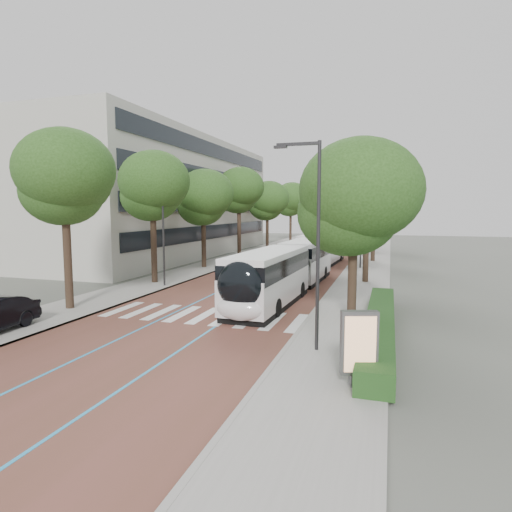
{
  "coord_description": "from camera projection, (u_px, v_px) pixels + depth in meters",
  "views": [
    {
      "loc": [
        9.4,
        -19.17,
        5.55
      ],
      "look_at": [
        0.66,
        8.63,
        2.4
      ],
      "focal_mm": 30.0,
      "sensor_mm": 36.0,
      "label": 1
    }
  ],
  "objects": [
    {
      "name": "bus_queued_2",
      "position": [
        346.0,
        234.0,
        68.66
      ],
      "size": [
        2.65,
        12.42,
        3.2
      ],
      "rotation": [
        0.0,
        0.0,
        0.01
      ],
      "color": "silver",
      "rests_on": "ground"
    },
    {
      "name": "kerb_left",
      "position": [
        280.0,
        248.0,
        61.18
      ],
      "size": [
        0.2,
        140.0,
        0.14
      ],
      "primitive_type": "cube",
      "color": "gray",
      "rests_on": "ground"
    },
    {
      "name": "hedge",
      "position": [
        380.0,
        325.0,
        18.81
      ],
      "size": [
        1.2,
        14.0,
        0.8
      ],
      "primitive_type": "cube",
      "color": "#153D16",
      "rests_on": "sidewalk_right"
    },
    {
      "name": "ad_panel",
      "position": [
        359.0,
        347.0,
        13.17
      ],
      "size": [
        1.17,
        0.63,
        2.36
      ],
      "rotation": [
        0.0,
        0.0,
        0.31
      ],
      "color": "#59595B",
      "rests_on": "sidewalk_right"
    },
    {
      "name": "office_building",
      "position": [
        149.0,
        198.0,
        53.19
      ],
      "size": [
        18.11,
        40.0,
        14.0
      ],
      "color": "#BAB9AC",
      "rests_on": "ground"
    },
    {
      "name": "lane_line_right",
      "position": [
        330.0,
        250.0,
        59.04
      ],
      "size": [
        0.12,
        126.0,
        0.01
      ],
      "primitive_type": "cube",
      "color": "#2890C8",
      "rests_on": "road"
    },
    {
      "name": "streetlight_far",
      "position": [
        360.0,
        218.0,
        39.96
      ],
      "size": [
        1.82,
        0.2,
        8.0
      ],
      "color": "#2A2A2C",
      "rests_on": "sidewalk_right"
    },
    {
      "name": "streetlight_near",
      "position": [
        314.0,
        229.0,
        16.25
      ],
      "size": [
        1.82,
        0.2,
        8.0
      ],
      "color": "#2A2A2C",
      "rests_on": "sidewalk_right"
    },
    {
      "name": "zebra_crossing",
      "position": [
        204.0,
        315.0,
        22.47
      ],
      "size": [
        10.55,
        3.6,
        0.01
      ],
      "color": "silver",
      "rests_on": "ground"
    },
    {
      "name": "ground",
      "position": [
        192.0,
        320.0,
        21.58
      ],
      "size": [
        160.0,
        160.0,
        0.0
      ],
      "primitive_type": "plane",
      "color": "#51544C",
      "rests_on": "ground"
    },
    {
      "name": "kerb_right",
      "position": [
        360.0,
        251.0,
        57.84
      ],
      "size": [
        0.2,
        140.0,
        0.14
      ],
      "primitive_type": "cube",
      "color": "gray",
      "rests_on": "ground"
    },
    {
      "name": "bus_queued_0",
      "position": [
        322.0,
        249.0,
        42.81
      ],
      "size": [
        3.16,
        12.51,
        3.2
      ],
      "rotation": [
        0.0,
        0.0,
        -0.05
      ],
      "color": "silver",
      "rests_on": "ground"
    },
    {
      "name": "trees_left",
      "position": [
        241.0,
        198.0,
        50.12
      ],
      "size": [
        6.2,
        60.7,
        9.87
      ],
      "color": "black",
      "rests_on": "ground"
    },
    {
      "name": "sidewalk_right",
      "position": [
        375.0,
        251.0,
        57.28
      ],
      "size": [
        4.0,
        140.0,
        0.12
      ],
      "primitive_type": "cube",
      "color": "gray",
      "rests_on": "ground"
    },
    {
      "name": "trees_right",
      "position": [
        371.0,
        203.0,
        37.77
      ],
      "size": [
        5.84,
        47.65,
        9.17
      ],
      "color": "black",
      "rests_on": "ground"
    },
    {
      "name": "lamp_post_left",
      "position": [
        163.0,
        230.0,
        30.55
      ],
      "size": [
        0.14,
        0.14,
        8.0
      ],
      "primitive_type": "cylinder",
      "color": "#2A2A2C",
      "rests_on": "sidewalk_left"
    },
    {
      "name": "lane_line_left",
      "position": [
        308.0,
        249.0,
        60.0
      ],
      "size": [
        0.12,
        126.0,
        0.01
      ],
      "primitive_type": "cube",
      "color": "#2890C8",
      "rests_on": "road"
    },
    {
      "name": "bus_queued_1",
      "position": [
        337.0,
        240.0,
        56.62
      ],
      "size": [
        3.07,
        12.5,
        3.2
      ],
      "rotation": [
        0.0,
        0.0,
        -0.05
      ],
      "color": "silver",
      "rests_on": "ground"
    },
    {
      "name": "bus_queued_3",
      "position": [
        353.0,
        231.0,
        80.53
      ],
      "size": [
        2.71,
        12.43,
        3.2
      ],
      "rotation": [
        0.0,
        0.0,
        -0.01
      ],
      "color": "silver",
      "rests_on": "ground"
    },
    {
      "name": "sidewalk_left",
      "position": [
        267.0,
        248.0,
        61.75
      ],
      "size": [
        4.0,
        140.0,
        0.12
      ],
      "primitive_type": "cube",
      "color": "gray",
      "rests_on": "ground"
    },
    {
      "name": "lead_bus",
      "position": [
        287.0,
        270.0,
        28.11
      ],
      "size": [
        3.21,
        18.48,
        3.2
      ],
      "rotation": [
        0.0,
        0.0,
        -0.04
      ],
      "color": "black",
      "rests_on": "ground"
    },
    {
      "name": "road",
      "position": [
        319.0,
        250.0,
        59.52
      ],
      "size": [
        11.0,
        140.0,
        0.02
      ],
      "primitive_type": "cube",
      "color": "brown",
      "rests_on": "ground"
    }
  ]
}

